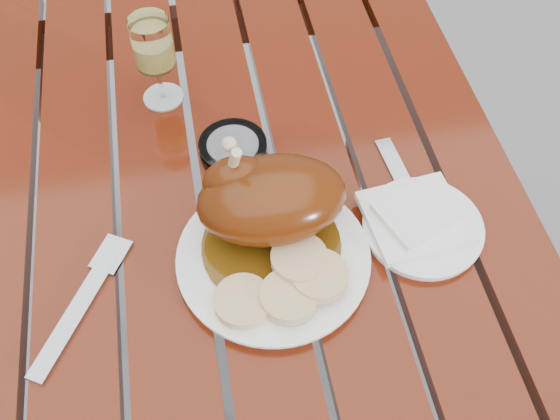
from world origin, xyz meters
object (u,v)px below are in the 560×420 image
Objects in this scene: dinner_plate at (273,259)px; ashtray at (233,149)px; table at (256,344)px; wine_glass at (156,62)px; side_plate at (423,228)px.

ashtray reaches higher than dinner_plate.
wine_glass is at bearing 108.20° from table.
side_plate is (0.23, -0.04, 0.38)m from table.
ashtray is (-0.03, 0.19, 0.00)m from dinner_plate.
table is at bearing 117.30° from dinner_plate.
side_plate is (0.33, -0.32, -0.07)m from wine_glass.
ashtray reaches higher than table.
table is 8.01× the size of wine_glass.
ashtray is at bearing 97.41° from dinner_plate.
side_plate is at bearing 3.26° from dinner_plate.
wine_glass reaches higher than ashtray.
side_plate is (0.21, 0.01, -0.00)m from dinner_plate.
dinner_plate reaches higher than side_plate.
dinner_plate is 1.69× the size of wine_glass.
ashtray reaches higher than side_plate.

